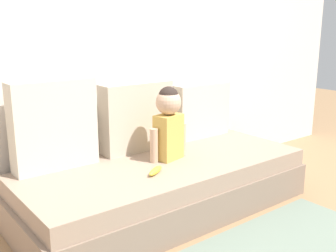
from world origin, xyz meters
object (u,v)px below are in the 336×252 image
object	(u,v)px
banana	(156,171)
couch	(165,186)
throw_pillow_right	(200,110)
throw_pillow_center	(137,117)
toddler	(168,121)
throw_pillow_left	(54,125)

from	to	relation	value
banana	couch	bearing A→B (deg)	38.78
couch	throw_pillow_right	xyz separation A→B (m)	(0.64, 0.34, 0.41)
throw_pillow_center	toddler	size ratio (longest dim) A/B	1.09
couch	toddler	xyz separation A→B (m)	(0.06, 0.03, 0.46)
throw_pillow_center	banana	xyz separation A→B (m)	(-0.19, -0.50, -0.24)
throw_pillow_center	toddler	world-z (taller)	toddler
couch	throw_pillow_right	bearing A→B (deg)	28.13
toddler	throw_pillow_right	bearing A→B (deg)	28.04
throw_pillow_left	throw_pillow_center	xyz separation A→B (m)	(0.64, 0.00, -0.04)
toddler	banana	xyz separation A→B (m)	(-0.25, -0.19, -0.26)
throw_pillow_right	banana	distance (m)	0.99
throw_pillow_center	throw_pillow_left	bearing A→B (deg)	180.00
throw_pillow_center	throw_pillow_right	bearing A→B (deg)	0.00
toddler	banana	size ratio (longest dim) A/B	3.04
throw_pillow_left	toddler	world-z (taller)	throw_pillow_left
throw_pillow_right	banana	xyz separation A→B (m)	(-0.83, -0.50, -0.21)
throw_pillow_right	banana	bearing A→B (deg)	-149.21
throw_pillow_right	toddler	bearing A→B (deg)	-151.96
banana	throw_pillow_left	bearing A→B (deg)	132.41
throw_pillow_center	throw_pillow_right	size ratio (longest dim) A/B	1.06
throw_pillow_left	toddler	bearing A→B (deg)	-23.88
throw_pillow_left	banana	world-z (taller)	throw_pillow_left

